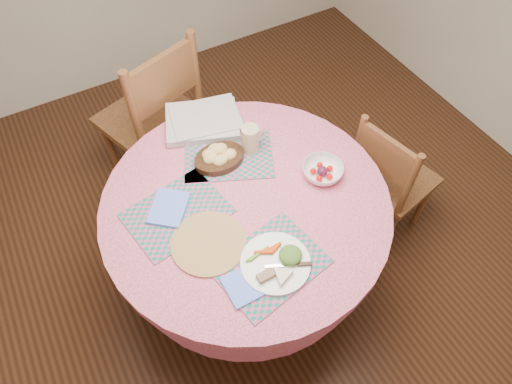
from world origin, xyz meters
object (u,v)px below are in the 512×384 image
Objects in this scene: dinner_plate at (278,262)px; latte_mug at (251,139)px; bread_bowl at (218,156)px; fruit_bowl at (322,171)px; chair_back at (155,117)px; dining_table at (247,226)px; chair_right at (389,178)px; wicker_trivet at (208,243)px.

latte_mug reaches higher than dinner_plate.
bread_bowl is 1.13× the size of fruit_bowl.
chair_back is 4.59× the size of bread_bowl.
bread_bowl is (0.04, 0.58, 0.02)m from dinner_plate.
chair_back is 1.05m from fruit_bowl.
chair_right is (0.83, -0.04, -0.12)m from dining_table.
bread_bowl reaches higher than fruit_bowl.
chair_right is at bearing -2.73° from dining_table.
latte_mug reaches higher than bread_bowl.
dinner_plate is 1.32× the size of fruit_bowl.
latte_mug is (0.20, 0.57, 0.05)m from dinner_plate.
dining_table is 1.47× the size of chair_right.
chair_back reaches higher than dinner_plate.
bread_bowl is (-0.83, 0.29, 0.35)m from chair_right.
dining_table is at bearing 77.46° from chair_back.
dining_table is 6.07× the size of fruit_bowl.
chair_right is 0.97m from dinner_plate.
wicker_trivet is 2.26× the size of latte_mug.
dinner_plate is at bearing 73.96° from chair_back.
fruit_bowl is at bearing 78.32° from chair_right.
fruit_bowl is at bearing -55.08° from latte_mug.
chair_back is 7.95× the size of latte_mug.
wicker_trivet is 0.43m from bread_bowl.
latte_mug is (0.39, 0.36, 0.07)m from wicker_trivet.
chair_right is 1.31m from chair_back.
dinner_plate is 2.04× the size of latte_mug.
dinner_plate is (0.06, -1.20, 0.22)m from chair_back.
chair_right is 1.11m from wicker_trivet.
fruit_bowl is (0.59, 0.07, 0.02)m from wicker_trivet.
dinner_plate reaches higher than fruit_bowl.
latte_mug is 0.65× the size of fruit_bowl.
dinner_plate is (0.19, -0.21, 0.02)m from wicker_trivet.
bread_bowl is at bearing 79.90° from chair_back.
chair_back is at bearing 116.44° from fruit_bowl.
chair_right is 0.82m from latte_mug.
fruit_bowl is (0.40, 0.28, 0.01)m from dinner_plate.
chair_right is at bearing 3.93° from wicker_trivet.
fruit_bowl is (0.36, -0.04, 0.22)m from dining_table.
chair_right is at bearing -22.94° from latte_mug.
chair_right is 2.80× the size of wicker_trivet.
wicker_trivet is at bearing -122.09° from bread_bowl.
fruit_bowl is at bearing -6.65° from dining_table.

